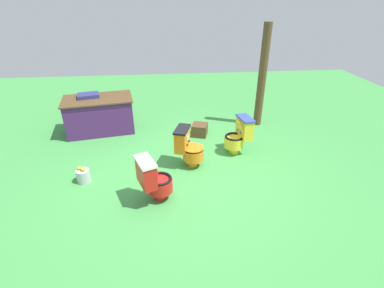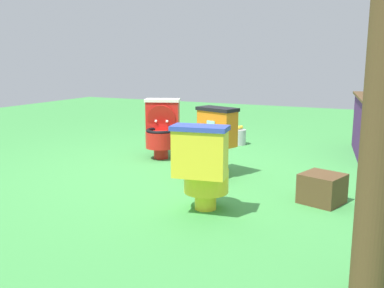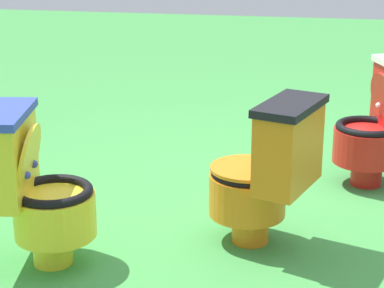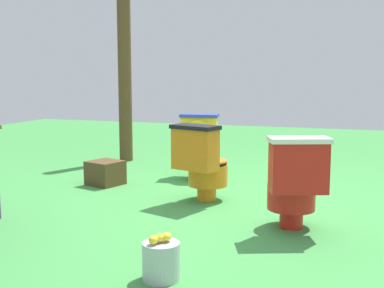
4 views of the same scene
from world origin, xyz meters
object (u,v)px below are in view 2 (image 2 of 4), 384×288
at_px(wooden_post, 384,80).
at_px(toilet_orange, 210,142).
at_px(small_crate, 322,188).
at_px(lemon_bucket, 238,137).
at_px(toilet_yellow, 203,167).
at_px(toilet_red, 162,128).

bearing_deg(wooden_post, toilet_orange, -136.91).
relative_size(toilet_orange, small_crate, 2.22).
relative_size(wooden_post, small_crate, 6.91).
bearing_deg(toilet_orange, lemon_bucket, -61.19).
distance_m(wooden_post, lemon_bucket, 4.22).
bearing_deg(small_crate, toilet_orange, -106.32).
bearing_deg(small_crate, toilet_yellow, -52.08).
xyz_separation_m(toilet_orange, small_crate, (0.35, 1.21, -0.24)).
relative_size(toilet_yellow, wooden_post, 0.32).
xyz_separation_m(toilet_orange, lemon_bucket, (-1.77, -0.33, -0.25)).
height_order(wooden_post, lemon_bucket, wooden_post).
relative_size(toilet_yellow, small_crate, 2.22).
xyz_separation_m(toilet_red, wooden_post, (2.39, 2.60, 0.76)).
bearing_deg(toilet_orange, toilet_red, -14.24).
distance_m(toilet_red, lemon_bucket, 1.35).
distance_m(toilet_yellow, toilet_orange, 1.07).
bearing_deg(toilet_yellow, wooden_post, -40.72).
xyz_separation_m(toilet_yellow, wooden_post, (0.80, 1.31, 0.76)).
bearing_deg(wooden_post, lemon_bucket, -150.64).
relative_size(toilet_yellow, toilet_red, 1.00).
distance_m(toilet_red, small_crate, 2.34).
bearing_deg(small_crate, toilet_red, -113.89).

